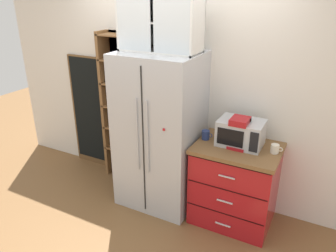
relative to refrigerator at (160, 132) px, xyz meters
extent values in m
plane|color=brown|center=(0.00, 0.00, -0.88)|extent=(10.63, 10.63, 0.00)
cube|color=silver|center=(0.00, 0.40, 0.40)|extent=(4.94, 0.10, 2.55)
cube|color=#B7BABF|center=(0.00, 0.00, 0.00)|extent=(0.86, 0.70, 1.75)
cube|color=black|center=(0.00, -0.35, 0.00)|extent=(0.01, 0.01, 1.61)
cylinder|color=#B7BABF|center=(-0.06, -0.37, 0.09)|extent=(0.02, 0.02, 0.79)
cylinder|color=#B7BABF|center=(0.06, -0.37, 0.09)|extent=(0.02, 0.02, 0.79)
cube|color=red|center=(0.24, -0.35, 0.21)|extent=(0.02, 0.01, 0.02)
cube|color=brown|center=(-0.70, 0.37, 0.07)|extent=(0.50, 0.04, 1.89)
cube|color=brown|center=(-0.91, 0.24, 0.07)|extent=(0.04, 0.22, 1.89)
cube|color=brown|center=(-0.49, 0.24, 0.07)|extent=(0.04, 0.22, 1.89)
cube|color=brown|center=(-0.70, 0.24, -0.47)|extent=(0.44, 0.22, 0.02)
cylinder|color=silver|center=(-0.78, 0.26, -0.40)|extent=(0.08, 0.08, 0.14)
cylinder|color=white|center=(-0.78, 0.26, -0.42)|extent=(0.07, 0.07, 0.09)
cylinder|color=#B2B2B7|center=(-0.78, 0.26, -0.32)|extent=(0.08, 0.08, 0.01)
cylinder|color=silver|center=(-0.60, 0.24, -0.41)|extent=(0.07, 0.07, 0.12)
cylinder|color=white|center=(-0.60, 0.24, -0.42)|extent=(0.06, 0.06, 0.08)
cylinder|color=#B2B2B7|center=(-0.60, 0.24, -0.34)|extent=(0.07, 0.07, 0.01)
cube|color=brown|center=(-0.70, 0.24, -0.19)|extent=(0.44, 0.22, 0.02)
cylinder|color=silver|center=(-0.78, 0.25, -0.11)|extent=(0.07, 0.07, 0.13)
cylinder|color=#E0C67F|center=(-0.78, 0.25, -0.13)|extent=(0.06, 0.06, 0.09)
cylinder|color=#B2B2B7|center=(-0.78, 0.25, -0.04)|extent=(0.06, 0.06, 0.01)
cylinder|color=silver|center=(-0.61, 0.23, -0.12)|extent=(0.08, 0.08, 0.11)
cylinder|color=#2D2D2D|center=(-0.61, 0.23, -0.14)|extent=(0.07, 0.07, 0.07)
cylinder|color=#B2B2B7|center=(-0.61, 0.23, -0.06)|extent=(0.07, 0.07, 0.01)
cube|color=brown|center=(-0.70, 0.24, 0.10)|extent=(0.44, 0.22, 0.02)
cylinder|color=silver|center=(-0.82, 0.25, 0.17)|extent=(0.08, 0.08, 0.11)
cylinder|color=#B77A38|center=(-0.82, 0.25, 0.15)|extent=(0.07, 0.07, 0.08)
cylinder|color=#B2B2B7|center=(-0.82, 0.25, 0.23)|extent=(0.08, 0.08, 0.01)
cylinder|color=silver|center=(-0.71, 0.24, 0.18)|extent=(0.06, 0.06, 0.13)
cylinder|color=#CCB78C|center=(-0.71, 0.24, 0.16)|extent=(0.05, 0.05, 0.09)
cylinder|color=#B2B2B7|center=(-0.71, 0.24, 0.25)|extent=(0.06, 0.06, 0.01)
cylinder|color=silver|center=(-0.57, 0.25, 0.16)|extent=(0.07, 0.07, 0.09)
cylinder|color=#382316|center=(-0.57, 0.25, 0.15)|extent=(0.06, 0.06, 0.06)
cylinder|color=#B2B2B7|center=(-0.57, 0.25, 0.21)|extent=(0.07, 0.07, 0.01)
cube|color=brown|center=(-0.70, 0.24, 0.39)|extent=(0.44, 0.22, 0.02)
cylinder|color=silver|center=(-0.83, 0.22, 0.45)|extent=(0.08, 0.08, 0.10)
cylinder|color=brown|center=(-0.83, 0.22, 0.44)|extent=(0.07, 0.07, 0.07)
cylinder|color=#B2B2B7|center=(-0.83, 0.22, 0.51)|extent=(0.08, 0.08, 0.01)
cylinder|color=silver|center=(-0.71, 0.24, 0.46)|extent=(0.06, 0.06, 0.11)
cylinder|color=beige|center=(-0.71, 0.24, 0.44)|extent=(0.05, 0.05, 0.08)
cylinder|color=#B2B2B7|center=(-0.71, 0.24, 0.52)|extent=(0.06, 0.06, 0.01)
cube|color=brown|center=(-0.70, 0.24, 0.68)|extent=(0.44, 0.22, 0.02)
cube|color=brown|center=(-0.70, 0.24, 0.97)|extent=(0.44, 0.22, 0.02)
cube|color=#A8161C|center=(0.88, 0.04, -0.46)|extent=(0.81, 0.63, 0.84)
cube|color=brown|center=(0.88, 0.04, -0.01)|extent=(0.84, 0.66, 0.04)
cube|color=black|center=(0.88, -0.28, -0.61)|extent=(0.79, 0.00, 0.01)
cube|color=silver|center=(0.88, -0.29, -0.74)|extent=(0.16, 0.01, 0.01)
cube|color=black|center=(0.88, -0.28, -0.33)|extent=(0.79, 0.00, 0.01)
cube|color=silver|center=(0.88, -0.29, -0.46)|extent=(0.16, 0.01, 0.01)
cube|color=black|center=(0.88, -0.28, -0.05)|extent=(0.79, 0.00, 0.01)
cube|color=silver|center=(0.88, -0.29, -0.17)|extent=(0.16, 0.01, 0.01)
cube|color=#B7BABF|center=(0.88, 0.09, 0.14)|extent=(0.44, 0.32, 0.26)
cube|color=black|center=(0.82, -0.08, 0.14)|extent=(0.26, 0.01, 0.17)
cube|color=black|center=(1.05, -0.08, 0.14)|extent=(0.08, 0.01, 0.20)
cube|color=#A8161C|center=(0.88, 0.02, 0.02)|extent=(0.17, 0.20, 0.03)
cube|color=#A8161C|center=(0.88, 0.09, 0.16)|extent=(0.17, 0.06, 0.30)
cube|color=#A8161C|center=(0.88, 0.02, 0.29)|extent=(0.17, 0.20, 0.06)
cylinder|color=black|center=(0.88, 0.01, 0.10)|extent=(0.11, 0.11, 0.12)
cylinder|color=navy|center=(0.52, 0.04, 0.05)|extent=(0.08, 0.08, 0.10)
torus|color=navy|center=(0.57, 0.04, 0.06)|extent=(0.05, 0.01, 0.05)
cylinder|color=silver|center=(1.23, 0.06, 0.05)|extent=(0.08, 0.08, 0.09)
torus|color=silver|center=(1.28, 0.06, 0.05)|extent=(0.05, 0.01, 0.05)
cylinder|color=brown|center=(0.88, 0.03, 0.11)|extent=(0.06, 0.06, 0.21)
cone|color=brown|center=(0.88, 0.03, 0.22)|extent=(0.06, 0.06, 0.04)
cylinder|color=brown|center=(0.88, 0.03, 0.25)|extent=(0.03, 0.03, 0.07)
cylinder|color=black|center=(0.88, 0.03, 0.29)|extent=(0.03, 0.03, 0.01)
cube|color=silver|center=(0.00, 0.17, 1.16)|extent=(0.82, 0.02, 0.57)
cube|color=silver|center=(0.00, 0.02, 0.89)|extent=(0.82, 0.32, 0.02)
cube|color=silver|center=(-0.40, 0.02, 1.16)|extent=(0.02, 0.32, 0.57)
cube|color=silver|center=(0.40, 0.02, 1.16)|extent=(0.02, 0.32, 0.57)
cube|color=silver|center=(0.00, 0.02, 1.16)|extent=(0.79, 0.30, 0.02)
cube|color=silver|center=(-0.21, -0.13, 1.16)|extent=(0.38, 0.01, 0.53)
cube|color=silver|center=(0.21, -0.13, 1.16)|extent=(0.38, 0.01, 0.53)
cylinder|color=silver|center=(-0.29, 0.02, 0.90)|extent=(0.05, 0.05, 0.00)
cylinder|color=silver|center=(-0.29, 0.02, 0.93)|extent=(0.01, 0.01, 0.07)
cone|color=silver|center=(-0.29, 0.02, 0.99)|extent=(0.06, 0.06, 0.05)
cylinder|color=silver|center=(0.00, 0.02, 0.90)|extent=(0.05, 0.05, 0.00)
cylinder|color=silver|center=(0.00, 0.02, 0.93)|extent=(0.01, 0.01, 0.07)
cone|color=silver|center=(0.00, 0.02, 0.99)|extent=(0.06, 0.06, 0.05)
cylinder|color=silver|center=(0.29, 0.02, 0.90)|extent=(0.05, 0.05, 0.00)
cylinder|color=silver|center=(0.29, 0.02, 0.93)|extent=(0.01, 0.01, 0.07)
cone|color=silver|center=(0.29, 0.02, 0.99)|extent=(0.06, 0.06, 0.05)
cylinder|color=white|center=(-0.25, 0.02, 1.20)|extent=(0.06, 0.06, 0.07)
cylinder|color=white|center=(0.00, 0.02, 1.20)|extent=(0.06, 0.06, 0.07)
cylinder|color=white|center=(0.25, 0.02, 1.20)|extent=(0.06, 0.06, 0.07)
cube|color=brown|center=(-1.27, 0.33, -0.10)|extent=(0.60, 0.04, 1.54)
cube|color=black|center=(-1.27, 0.31, -0.07)|extent=(0.54, 0.01, 1.44)
camera|label=1|loc=(1.61, -2.88, 1.47)|focal=34.80mm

